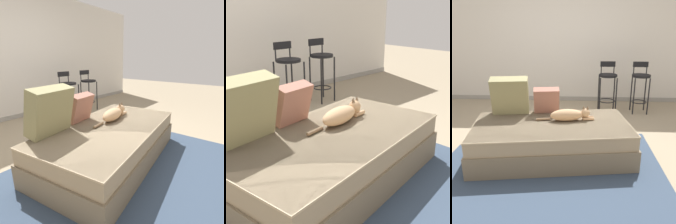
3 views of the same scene
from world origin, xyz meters
The scene contains 8 objects.
ground_plane centered at (0.00, 0.00, 0.00)m, with size 16.00×16.00×0.00m, color gray.
area_rug centered at (0.00, -0.70, 0.00)m, with size 2.65×2.14×0.01m, color #334256.
couch centered at (0.00, -0.40, 0.23)m, with size 2.08×1.30×0.44m.
throw_pillow_corner centered at (-0.59, -0.06, 0.70)m, with size 0.53×0.35×0.52m.
throw_pillow_middle centered at (-0.11, 0.01, 0.63)m, with size 0.37×0.26×0.36m.
cat centered at (0.21, -0.28, 0.52)m, with size 0.75×0.24×0.19m.
bar_stool_near_window centered at (0.88, 1.46, 0.57)m, with size 0.34×0.34×0.95m.
bar_stool_by_doorway centered at (1.49, 1.46, 0.58)m, with size 0.34×0.34×0.95m.
Camera 2 is at (-1.61, -2.13, 1.45)m, focal length 50.00 mm.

